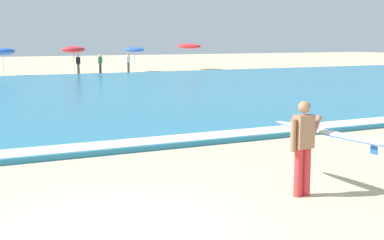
{
  "coord_description": "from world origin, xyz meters",
  "views": [
    {
      "loc": [
        -2.2,
        -7.13,
        2.8
      ],
      "look_at": [
        2.47,
        2.62,
        1.1
      ],
      "focal_mm": 48.22,
      "sensor_mm": 36.0,
      "label": 1
    }
  ],
  "objects_px": {
    "beachgoer_near_row_right": "(128,62)",
    "beach_umbrella_5": "(189,46)",
    "beach_umbrella_2": "(3,52)",
    "beach_umbrella_4": "(134,50)",
    "beachgoer_near_row_left": "(78,64)",
    "beachgoer_near_row_mid": "(100,63)",
    "beach_umbrella_3": "(73,50)",
    "surfer_with_board": "(314,138)"
  },
  "relations": [
    {
      "from": "beach_umbrella_5",
      "to": "surfer_with_board",
      "type": "bearing_deg",
      "value": -111.92
    },
    {
      "from": "beachgoer_near_row_left",
      "to": "surfer_with_board",
      "type": "bearing_deg",
      "value": -96.22
    },
    {
      "from": "beach_umbrella_4",
      "to": "beachgoer_near_row_mid",
      "type": "distance_m",
      "value": 3.81
    },
    {
      "from": "beach_umbrella_5",
      "to": "beachgoer_near_row_left",
      "type": "distance_m",
      "value": 11.24
    },
    {
      "from": "beach_umbrella_4",
      "to": "beachgoer_near_row_left",
      "type": "xyz_separation_m",
      "value": [
        -5.25,
        -1.49,
        -1.06
      ]
    },
    {
      "from": "surfer_with_board",
      "to": "beachgoer_near_row_right",
      "type": "xyz_separation_m",
      "value": [
        8.05,
        34.41,
        -0.19
      ]
    },
    {
      "from": "beach_umbrella_3",
      "to": "surfer_with_board",
      "type": "bearing_deg",
      "value": -95.79
    },
    {
      "from": "surfer_with_board",
      "to": "beach_umbrella_3",
      "type": "height_order",
      "value": "beach_umbrella_3"
    },
    {
      "from": "beach_umbrella_3",
      "to": "beachgoer_near_row_mid",
      "type": "height_order",
      "value": "beach_umbrella_3"
    },
    {
      "from": "beach_umbrella_2",
      "to": "beach_umbrella_4",
      "type": "relative_size",
      "value": 1.02
    },
    {
      "from": "beach_umbrella_4",
      "to": "beach_umbrella_2",
      "type": "bearing_deg",
      "value": -177.0
    },
    {
      "from": "beachgoer_near_row_mid",
      "to": "surfer_with_board",
      "type": "bearing_deg",
      "value": -99.23
    },
    {
      "from": "surfer_with_board",
      "to": "beach_umbrella_4",
      "type": "distance_m",
      "value": 36.53
    },
    {
      "from": "surfer_with_board",
      "to": "beachgoer_near_row_mid",
      "type": "relative_size",
      "value": 1.91
    },
    {
      "from": "surfer_with_board",
      "to": "beach_umbrella_3",
      "type": "xyz_separation_m",
      "value": [
        3.51,
        34.63,
        0.92
      ]
    },
    {
      "from": "beach_umbrella_4",
      "to": "beachgoer_near_row_right",
      "type": "relative_size",
      "value": 1.37
    },
    {
      "from": "beach_umbrella_4",
      "to": "beachgoer_near_row_mid",
      "type": "relative_size",
      "value": 1.37
    },
    {
      "from": "beach_umbrella_2",
      "to": "beach_umbrella_4",
      "type": "height_order",
      "value": "beach_umbrella_2"
    },
    {
      "from": "beachgoer_near_row_left",
      "to": "beachgoer_near_row_mid",
      "type": "distance_m",
      "value": 1.85
    },
    {
      "from": "beachgoer_near_row_right",
      "to": "beach_umbrella_5",
      "type": "bearing_deg",
      "value": 15.94
    },
    {
      "from": "surfer_with_board",
      "to": "beach_umbrella_3",
      "type": "bearing_deg",
      "value": 84.21
    },
    {
      "from": "beach_umbrella_3",
      "to": "beach_umbrella_2",
      "type": "bearing_deg",
      "value": 177.83
    },
    {
      "from": "beachgoer_near_row_left",
      "to": "beach_umbrella_3",
      "type": "bearing_deg",
      "value": 104.38
    },
    {
      "from": "surfer_with_board",
      "to": "beach_umbrella_4",
      "type": "relative_size",
      "value": 1.39
    },
    {
      "from": "surfer_with_board",
      "to": "beachgoer_near_row_left",
      "type": "height_order",
      "value": "surfer_with_board"
    },
    {
      "from": "beachgoer_near_row_right",
      "to": "beach_umbrella_2",
      "type": "bearing_deg",
      "value": 177.56
    },
    {
      "from": "beach_umbrella_5",
      "to": "beachgoer_near_row_left",
      "type": "bearing_deg",
      "value": -167.76
    },
    {
      "from": "beachgoer_near_row_mid",
      "to": "beach_umbrella_5",
      "type": "bearing_deg",
      "value": 13.69
    },
    {
      "from": "beachgoer_near_row_mid",
      "to": "beach_umbrella_3",
      "type": "bearing_deg",
      "value": 164.66
    },
    {
      "from": "beach_umbrella_3",
      "to": "beach_umbrella_5",
      "type": "height_order",
      "value": "beach_umbrella_5"
    },
    {
      "from": "beach_umbrella_2",
      "to": "beachgoer_near_row_mid",
      "type": "bearing_deg",
      "value": -5.85
    },
    {
      "from": "beach_umbrella_2",
      "to": "beach_umbrella_4",
      "type": "bearing_deg",
      "value": 3.0
    },
    {
      "from": "beach_umbrella_3",
      "to": "beachgoer_near_row_right",
      "type": "height_order",
      "value": "beach_umbrella_3"
    },
    {
      "from": "beach_umbrella_2",
      "to": "beachgoer_near_row_left",
      "type": "relative_size",
      "value": 1.4
    },
    {
      "from": "beach_umbrella_4",
      "to": "surfer_with_board",
      "type": "bearing_deg",
      "value": -104.17
    },
    {
      "from": "beach_umbrella_2",
      "to": "beach_umbrella_5",
      "type": "relative_size",
      "value": 0.9
    },
    {
      "from": "surfer_with_board",
      "to": "beachgoer_near_row_right",
      "type": "height_order",
      "value": "surfer_with_board"
    },
    {
      "from": "beach_umbrella_4",
      "to": "beach_umbrella_5",
      "type": "bearing_deg",
      "value": 8.85
    },
    {
      "from": "beachgoer_near_row_left",
      "to": "beachgoer_near_row_right",
      "type": "distance_m",
      "value": 4.39
    },
    {
      "from": "beach_umbrella_3",
      "to": "beach_umbrella_5",
      "type": "distance_m",
      "value": 11.21
    },
    {
      "from": "beachgoer_near_row_left",
      "to": "beach_umbrella_5",
      "type": "bearing_deg",
      "value": 12.24
    },
    {
      "from": "beachgoer_near_row_mid",
      "to": "beachgoer_near_row_right",
      "type": "relative_size",
      "value": 1.0
    }
  ]
}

